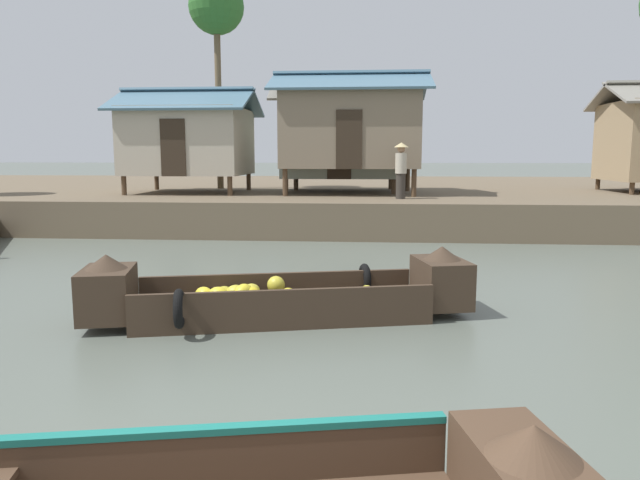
% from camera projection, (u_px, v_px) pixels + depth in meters
% --- Properties ---
extents(ground_plane, '(300.00, 300.00, 0.00)m').
position_uv_depth(ground_plane, '(328.00, 260.00, 13.28)').
color(ground_plane, '#596056').
extents(riverbank_strip, '(160.00, 20.00, 1.04)m').
position_uv_depth(riverbank_strip, '(348.00, 197.00, 25.85)').
color(riverbank_strip, brown).
rests_on(riverbank_strip, ground).
extents(banana_boat, '(5.56, 2.51, 1.01)m').
position_uv_depth(banana_boat, '(281.00, 295.00, 8.49)').
color(banana_boat, '#3D2D21').
rests_on(banana_boat, ground).
extents(stilt_house_left, '(4.59, 3.90, 3.56)m').
position_uv_depth(stilt_house_left, '(189.00, 140.00, 20.28)').
color(stilt_house_left, '#4C3826').
rests_on(stilt_house_left, riverbank_strip).
extents(stilt_house_mid_left, '(4.73, 3.60, 4.18)m').
position_uv_depth(stilt_house_mid_left, '(341.00, 135.00, 20.96)').
color(stilt_house_mid_left, '#4C3826').
rests_on(stilt_house_mid_left, riverbank_strip).
extents(stilt_house_mid_right, '(5.14, 3.83, 4.03)m').
position_uv_depth(stilt_house_mid_right, '(351.00, 128.00, 19.71)').
color(stilt_house_mid_right, '#4C3826').
rests_on(stilt_house_mid_right, riverbank_strip).
extents(palm_tree_near, '(2.06, 2.06, 7.79)m').
position_uv_depth(palm_tree_near, '(216.00, 10.00, 21.97)').
color(palm_tree_near, brown).
rests_on(palm_tree_near, riverbank_strip).
extents(vendor_person, '(0.44, 0.44, 1.66)m').
position_uv_depth(vendor_person, '(401.00, 168.00, 17.49)').
color(vendor_person, '#332D28').
rests_on(vendor_person, riverbank_strip).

